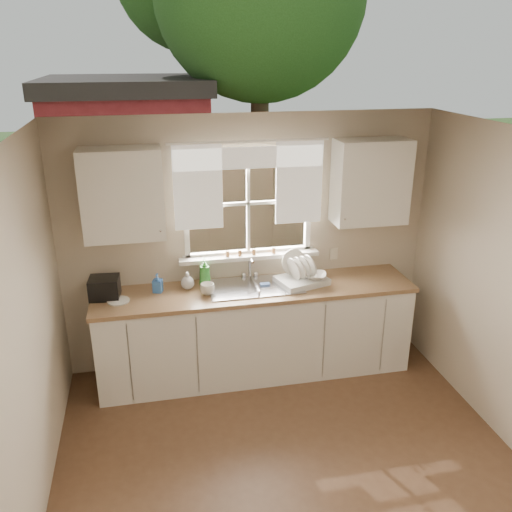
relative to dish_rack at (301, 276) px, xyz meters
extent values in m
plane|color=brown|center=(-0.46, -1.71, -0.98)|extent=(4.00, 4.00, 0.00)
cube|color=beige|center=(-0.46, 0.29, -0.41)|extent=(3.60, 0.02, 1.15)
cube|color=beige|center=(-0.46, 0.29, 1.34)|extent=(3.60, 0.02, 0.35)
cube|color=beige|center=(-1.66, 0.29, 0.67)|extent=(1.20, 0.02, 1.00)
cube|color=beige|center=(0.74, 0.29, 0.67)|extent=(1.20, 0.02, 1.00)
cube|color=beige|center=(-2.26, -1.71, 0.27)|extent=(0.02, 4.00, 2.50)
cube|color=silver|center=(-0.46, -1.71, 1.52)|extent=(3.60, 4.00, 0.02)
cube|color=white|center=(-0.46, 0.31, 0.17)|extent=(1.30, 0.06, 0.05)
cube|color=white|center=(-0.46, 0.31, 1.17)|extent=(1.30, 0.06, 0.05)
cube|color=white|center=(-1.06, 0.31, 0.67)|extent=(0.05, 0.06, 1.05)
cube|color=white|center=(0.14, 0.31, 0.67)|extent=(0.05, 0.06, 1.05)
cube|color=white|center=(-0.46, 0.31, 0.67)|extent=(0.03, 0.04, 1.00)
cube|color=white|center=(-0.46, 0.31, 0.67)|extent=(1.20, 0.04, 0.03)
cube|color=white|center=(-0.46, 0.25, 0.15)|extent=(1.38, 0.14, 0.04)
cylinder|color=white|center=(-0.46, 0.23, 1.27)|extent=(1.50, 0.02, 0.02)
cube|color=white|center=(-0.94, 0.24, 0.87)|extent=(0.45, 0.02, 0.80)
cube|color=white|center=(0.02, 0.24, 0.87)|extent=(0.45, 0.02, 0.80)
cube|color=white|center=(-0.46, 0.24, 1.12)|extent=(1.40, 0.02, 0.20)
cube|color=white|center=(-0.46, -0.03, -0.55)|extent=(3.00, 0.62, 0.87)
cube|color=olive|center=(-0.46, -0.03, -0.09)|extent=(3.04, 0.65, 0.04)
cube|color=white|center=(-1.61, 0.12, 0.87)|extent=(0.70, 0.33, 0.80)
cube|color=white|center=(0.69, 0.12, 0.87)|extent=(0.70, 0.33, 0.80)
cube|color=beige|center=(0.42, 0.28, 0.10)|extent=(0.08, 0.01, 0.12)
cylinder|color=brown|center=(-0.56, 0.23, 0.20)|extent=(0.04, 0.04, 0.06)
cylinder|color=brown|center=(-0.42, 0.23, 0.20)|extent=(0.04, 0.04, 0.06)
cylinder|color=brown|center=(-0.22, 0.23, 0.20)|extent=(0.04, 0.04, 0.06)
cylinder|color=brown|center=(-0.68, 0.23, 0.20)|extent=(0.04, 0.04, 0.06)
cube|color=#335421|center=(-0.46, 5.29, -1.00)|extent=(20.00, 10.00, 0.02)
cube|color=#946F52|center=(-0.46, 3.29, -0.08)|extent=(8.00, 0.10, 1.80)
cube|color=maroon|center=(-1.66, 6.79, 0.12)|extent=(3.00, 3.00, 2.20)
cube|color=black|center=(-1.66, 6.79, 1.37)|extent=(3.20, 3.20, 0.30)
cylinder|color=#423021|center=(0.94, 6.29, 0.62)|extent=(0.36, 0.36, 3.20)
cube|color=#B7B7BC|center=(-0.46, 0.00, -0.15)|extent=(0.84, 0.46, 0.18)
cube|color=#B7B7BC|center=(-0.46, 0.00, -0.07)|extent=(0.88, 0.50, 0.01)
cube|color=#B7B7BC|center=(-0.46, 0.00, -0.09)|extent=(0.02, 0.41, 0.14)
cylinder|color=silver|center=(-0.46, 0.25, 0.04)|extent=(0.03, 0.03, 0.22)
cylinder|color=silver|center=(-0.46, 0.17, 0.15)|extent=(0.02, 0.18, 0.02)
sphere|color=silver|center=(-0.52, 0.25, -0.04)|extent=(0.05, 0.05, 0.05)
sphere|color=silver|center=(-0.40, 0.25, -0.04)|extent=(0.05, 0.05, 0.05)
cube|color=silver|center=(0.00, -0.01, -0.04)|extent=(0.53, 0.46, 0.06)
cylinder|color=white|center=(-0.05, 0.11, 0.11)|extent=(0.27, 0.14, 0.25)
cylinder|color=white|center=(-0.08, -0.03, 0.10)|extent=(0.13, 0.23, 0.22)
cylinder|color=white|center=(-0.03, -0.02, 0.10)|extent=(0.13, 0.23, 0.22)
cylinder|color=white|center=(0.03, 0.00, 0.10)|extent=(0.13, 0.23, 0.22)
cylinder|color=white|center=(0.09, 0.02, 0.10)|extent=(0.13, 0.23, 0.22)
imported|color=silver|center=(0.13, -0.05, 0.02)|extent=(0.26, 0.26, 0.05)
imported|color=#297C28|center=(-0.92, 0.12, 0.07)|extent=(0.12, 0.12, 0.29)
imported|color=#3064B4|center=(-1.36, 0.08, 0.02)|extent=(0.10, 0.11, 0.18)
imported|color=beige|center=(-1.08, 0.11, 0.01)|extent=(0.14, 0.14, 0.16)
cylinder|color=beige|center=(-1.72, -0.05, -0.06)|extent=(0.20, 0.20, 0.01)
imported|color=beige|center=(-0.92, -0.07, -0.02)|extent=(0.16, 0.16, 0.11)
cube|color=black|center=(-1.84, 0.06, 0.03)|extent=(0.28, 0.25, 0.19)
camera|label=1|loc=(-1.40, -4.60, 2.06)|focal=38.00mm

